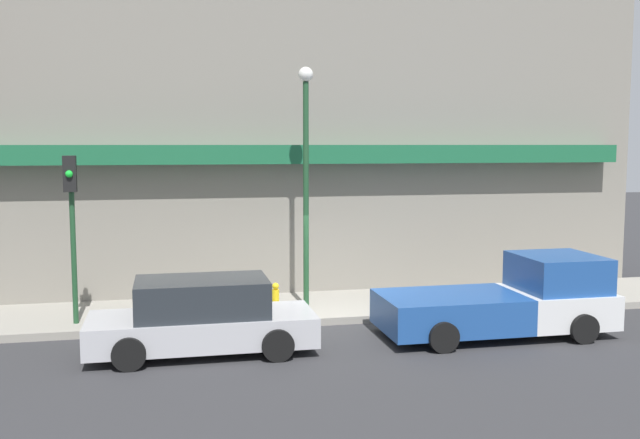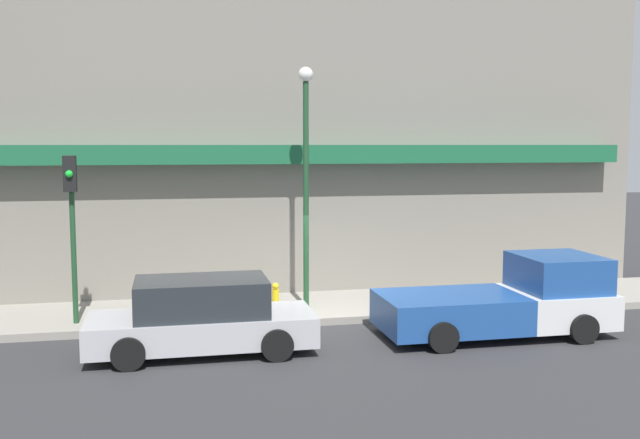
{
  "view_description": "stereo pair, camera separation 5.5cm",
  "coord_description": "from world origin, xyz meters",
  "px_view_note": "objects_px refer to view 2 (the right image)",
  "views": [
    {
      "loc": [
        -3.64,
        -15.94,
        4.23
      ],
      "look_at": [
        0.05,
        1.23,
        2.38
      ],
      "focal_mm": 40.0,
      "sensor_mm": 36.0,
      "label": 1
    },
    {
      "loc": [
        -3.59,
        -15.96,
        4.23
      ],
      "look_at": [
        0.05,
        1.23,
        2.38
      ],
      "focal_mm": 40.0,
      "sensor_mm": 36.0,
      "label": 2
    }
  ],
  "objects_px": {
    "parked_car": "(202,317)",
    "street_lamp": "(306,160)",
    "fire_hydrant": "(276,298)",
    "traffic_light": "(72,209)",
    "pickup_truck": "(509,301)"
  },
  "relations": [
    {
      "from": "parked_car",
      "to": "street_lamp",
      "type": "distance_m",
      "value": 4.97
    },
    {
      "from": "fire_hydrant",
      "to": "traffic_light",
      "type": "relative_size",
      "value": 0.2
    },
    {
      "from": "street_lamp",
      "to": "traffic_light",
      "type": "height_order",
      "value": "street_lamp"
    },
    {
      "from": "traffic_light",
      "to": "pickup_truck",
      "type": "bearing_deg",
      "value": -13.38
    },
    {
      "from": "pickup_truck",
      "to": "parked_car",
      "type": "relative_size",
      "value": 1.13
    },
    {
      "from": "parked_car",
      "to": "fire_hydrant",
      "type": "bearing_deg",
      "value": 53.19
    },
    {
      "from": "fire_hydrant",
      "to": "street_lamp",
      "type": "xyz_separation_m",
      "value": [
        0.84,
        0.44,
        3.3
      ]
    },
    {
      "from": "fire_hydrant",
      "to": "street_lamp",
      "type": "relative_size",
      "value": 0.13
    },
    {
      "from": "pickup_truck",
      "to": "traffic_light",
      "type": "xyz_separation_m",
      "value": [
        -9.5,
        2.26,
        2.03
      ]
    },
    {
      "from": "street_lamp",
      "to": "parked_car",
      "type": "bearing_deg",
      "value": -134.15
    },
    {
      "from": "pickup_truck",
      "to": "fire_hydrant",
      "type": "height_order",
      "value": "pickup_truck"
    },
    {
      "from": "traffic_light",
      "to": "fire_hydrant",
      "type": "bearing_deg",
      "value": 1.0
    },
    {
      "from": "pickup_truck",
      "to": "fire_hydrant",
      "type": "relative_size",
      "value": 6.89
    },
    {
      "from": "traffic_light",
      "to": "parked_car",
      "type": "bearing_deg",
      "value": -39.56
    },
    {
      "from": "parked_car",
      "to": "traffic_light",
      "type": "height_order",
      "value": "traffic_light"
    }
  ]
}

